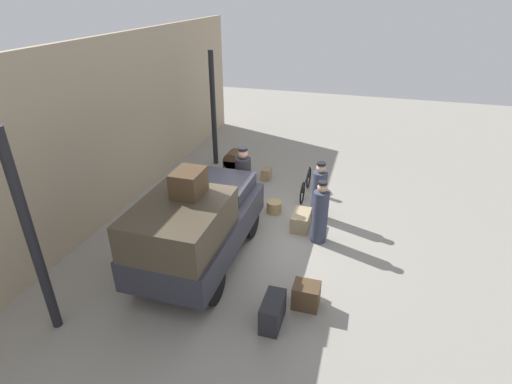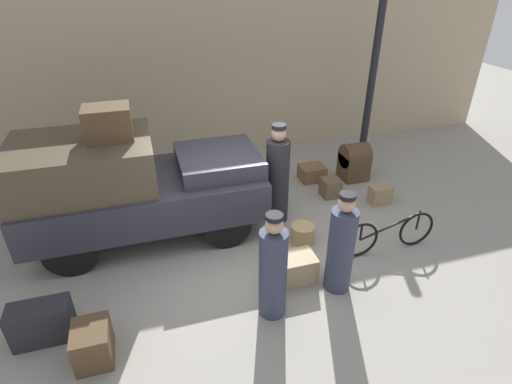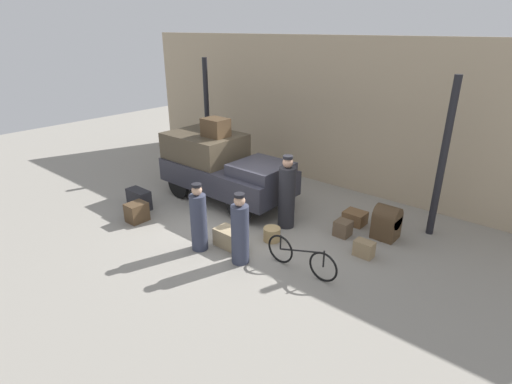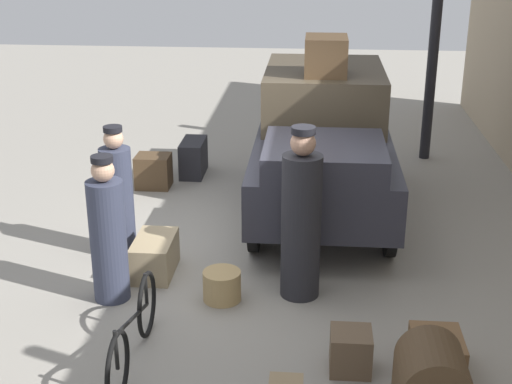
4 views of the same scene
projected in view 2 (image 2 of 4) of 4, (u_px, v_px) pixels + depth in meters
ground_plane at (248, 248)px, 6.78m from camera, size 30.00×30.00×0.00m
station_building_facade at (198, 63)px, 9.05m from camera, size 16.00×0.15×4.50m
canopy_pillar_right at (372, 81)px, 9.01m from camera, size 0.17×0.17×3.78m
truck at (132, 184)px, 6.64m from camera, size 3.92×1.78×1.85m
bicycle at (389, 234)px, 6.56m from camera, size 1.71×0.04×0.68m
wicker_basket at (303, 234)px, 6.86m from camera, size 0.41×0.41×0.33m
conductor_in_dark_uniform at (277, 178)px, 7.15m from camera, size 0.42×0.42×1.87m
porter_lifting_near_truck at (341, 247)px, 5.62m from camera, size 0.38×0.38×1.60m
porter_with_bicycle at (273, 270)px, 5.19m from camera, size 0.37×0.37×1.59m
trunk_umber_medium at (93, 344)px, 4.76m from camera, size 0.42×0.51×0.50m
trunk_large_brown at (42, 323)px, 5.01m from camera, size 0.73×0.35×0.55m
suitcase_tan_flat at (330, 187)px, 8.22m from camera, size 0.36×0.37×0.38m
suitcase_small_leather at (380, 195)px, 7.98m from camera, size 0.42×0.27×0.37m
trunk_barrel_dark at (354, 161)px, 8.79m from camera, size 0.56×0.53×0.83m
suitcase_black_upright at (312, 173)px, 8.85m from camera, size 0.54×0.45×0.33m
trunk_wicker_pale at (291, 269)px, 6.00m from camera, size 0.74×0.43×0.42m
trunk_on_truck_roof at (108, 123)px, 6.05m from camera, size 0.69×0.56×0.51m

